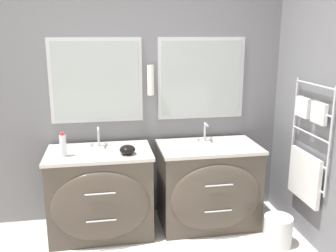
{
  "coord_description": "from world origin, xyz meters",
  "views": [
    {
      "loc": [
        -0.15,
        -2.13,
        1.91
      ],
      "look_at": [
        0.42,
        1.13,
        1.08
      ],
      "focal_mm": 40.0,
      "sensor_mm": 36.0,
      "label": 1
    }
  ],
  "objects_px": {
    "amenity_bowl": "(127,150)",
    "waste_bin": "(278,230)",
    "vanity_right": "(209,186)",
    "vanity_left": "(101,193)",
    "toiletry_bottle": "(63,145)"
  },
  "relations": [
    {
      "from": "vanity_left",
      "to": "vanity_right",
      "type": "xyz_separation_m",
      "value": [
        1.07,
        0.0,
        0.0
      ]
    },
    {
      "from": "vanity_left",
      "to": "waste_bin",
      "type": "relative_size",
      "value": 3.56
    },
    {
      "from": "toiletry_bottle",
      "to": "waste_bin",
      "type": "bearing_deg",
      "value": -12.34
    },
    {
      "from": "toiletry_bottle",
      "to": "waste_bin",
      "type": "distance_m",
      "value": 2.1
    },
    {
      "from": "toiletry_bottle",
      "to": "waste_bin",
      "type": "relative_size",
      "value": 0.81
    },
    {
      "from": "vanity_right",
      "to": "waste_bin",
      "type": "bearing_deg",
      "value": -42.18
    },
    {
      "from": "amenity_bowl",
      "to": "waste_bin",
      "type": "relative_size",
      "value": 0.52
    },
    {
      "from": "vanity_left",
      "to": "vanity_right",
      "type": "height_order",
      "value": "same"
    },
    {
      "from": "vanity_left",
      "to": "amenity_bowl",
      "type": "bearing_deg",
      "value": -20.4
    },
    {
      "from": "vanity_left",
      "to": "amenity_bowl",
      "type": "xyz_separation_m",
      "value": [
        0.26,
        -0.1,
        0.45
      ]
    },
    {
      "from": "vanity_right",
      "to": "waste_bin",
      "type": "height_order",
      "value": "vanity_right"
    },
    {
      "from": "amenity_bowl",
      "to": "waste_bin",
      "type": "bearing_deg",
      "value": -15.94
    },
    {
      "from": "vanity_right",
      "to": "amenity_bowl",
      "type": "relative_size",
      "value": 6.79
    },
    {
      "from": "vanity_right",
      "to": "amenity_bowl",
      "type": "bearing_deg",
      "value": -173.22
    },
    {
      "from": "amenity_bowl",
      "to": "waste_bin",
      "type": "xyz_separation_m",
      "value": [
        1.33,
        -0.38,
        -0.73
      ]
    }
  ]
}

